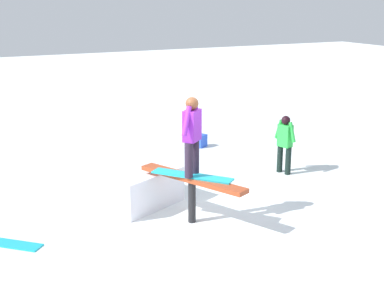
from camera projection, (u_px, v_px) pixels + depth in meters
ground_plane at (192, 222)px, 9.73m from camera, size 60.00×60.00×0.00m
rail_feature at (192, 184)px, 9.54m from camera, size 2.18×1.18×0.87m
snow_kicker_ramp at (126, 183)px, 10.70m from camera, size 2.26×2.10×0.71m
main_rider_on_rail at (192, 138)px, 9.31m from camera, size 1.34×1.17×1.43m
bystander_green at (285, 141)px, 12.22m from camera, size 0.61×0.26×1.36m
loose_snowboard_cyan at (4, 243)px, 8.88m from camera, size 1.12×1.18×0.02m
backpack_on_snow at (201, 141)px, 14.53m from camera, size 0.33×0.37×0.34m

